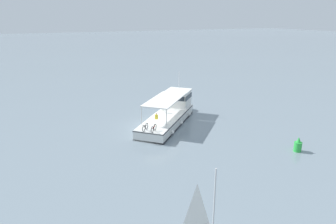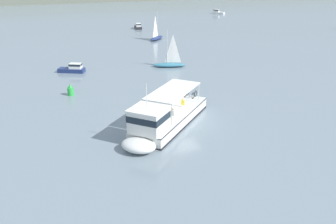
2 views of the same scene
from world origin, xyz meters
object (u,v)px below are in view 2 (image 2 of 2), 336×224
(motorboat_mid_channel, at_px, (218,12))
(motorboat_far_left, at_px, (138,26))
(channel_buoy, at_px, (71,91))
(sailboat_near_port, at_px, (169,63))
(sailboat_horizon_west, at_px, (156,37))
(motorboat_horizon_east, at_px, (73,68))
(ferry_main, at_px, (163,120))

(motorboat_mid_channel, height_order, motorboat_far_left, same)
(motorboat_mid_channel, xyz_separation_m, channel_buoy, (-48.10, -59.69, 0.02))
(motorboat_mid_channel, height_order, sailboat_near_port, sailboat_near_port)
(motorboat_mid_channel, relative_size, sailboat_near_port, 0.66)
(sailboat_horizon_west, bearing_deg, motorboat_horizon_east, -134.17)
(ferry_main, relative_size, motorboat_far_left, 3.02)
(motorboat_mid_channel, distance_m, sailboat_near_port, 61.45)
(ferry_main, bearing_deg, sailboat_horizon_west, 73.21)
(motorboat_mid_channel, distance_m, motorboat_far_left, 33.85)
(ferry_main, relative_size, sailboat_near_port, 2.09)
(sailboat_near_port, xyz_separation_m, channel_buoy, (-14.84, -8.02, 0.03))
(ferry_main, distance_m, motorboat_horizon_east, 23.04)
(motorboat_horizon_east, bearing_deg, motorboat_mid_channel, 46.86)
(motorboat_mid_channel, relative_size, motorboat_horizon_east, 0.94)
(motorboat_mid_channel, xyz_separation_m, motorboat_far_left, (-28.85, -17.71, 0.00))
(ferry_main, bearing_deg, channel_buoy, 118.92)
(ferry_main, xyz_separation_m, sailboat_horizon_west, (12.32, 40.83, -0.47))
(motorboat_horizon_east, xyz_separation_m, motorboat_far_left, (17.94, 32.23, 0.00))
(ferry_main, height_order, sailboat_horizon_west, sailboat_horizon_west)
(motorboat_mid_channel, bearing_deg, motorboat_far_left, -148.45)
(sailboat_near_port, bearing_deg, ferry_main, -110.93)
(ferry_main, relative_size, motorboat_horizon_east, 2.96)
(sailboat_horizon_west, relative_size, channel_buoy, 3.86)
(ferry_main, xyz_separation_m, motorboat_mid_channel, (41.15, 72.28, -0.47))
(channel_buoy, bearing_deg, sailboat_near_port, 28.40)
(motorboat_horizon_east, height_order, sailboat_near_port, sailboat_near_port)
(motorboat_mid_channel, height_order, motorboat_horizon_east, same)
(motorboat_horizon_east, xyz_separation_m, sailboat_near_port, (13.53, -1.73, -0.00))
(motorboat_horizon_east, relative_size, channel_buoy, 2.72)
(ferry_main, xyz_separation_m, channel_buoy, (-6.96, 12.59, -0.45))
(motorboat_mid_channel, bearing_deg, channel_buoy, -128.86)
(ferry_main, height_order, motorboat_mid_channel, ferry_main)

